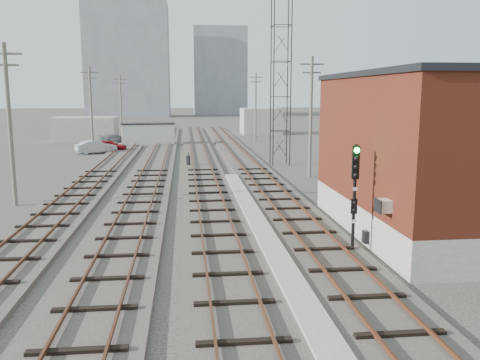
{
  "coord_description": "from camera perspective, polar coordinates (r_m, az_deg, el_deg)",
  "views": [
    {
      "loc": [
        -2.85,
        -9.36,
        6.27
      ],
      "look_at": [
        -0.29,
        14.38,
        2.2
      ],
      "focal_mm": 38.0,
      "sensor_mm": 36.0,
      "label": 1
    }
  ],
  "objects": [
    {
      "name": "shed_right",
      "position": [
        80.35,
        2.35,
        6.63
      ],
      "size": [
        6.0,
        6.0,
        4.0
      ],
      "primitive_type": "cube",
      "color": "gray",
      "rests_on": "ground"
    },
    {
      "name": "track_left",
      "position": [
        49.2,
        -13.88,
        2.2
      ],
      "size": [
        3.2,
        90.0,
        0.39
      ],
      "color": "#332D28",
      "rests_on": "ground"
    },
    {
      "name": "car_silver",
      "position": [
        56.11,
        -15.87,
        3.61
      ],
      "size": [
        4.43,
        3.14,
        1.39
      ],
      "primitive_type": "imported",
      "rotation": [
        0.0,
        0.0,
        2.02
      ],
      "color": "#A5A9AD",
      "rests_on": "ground"
    },
    {
      "name": "car_grey",
      "position": [
        66.13,
        -13.73,
        4.49
      ],
      "size": [
        4.49,
        3.14,
        1.21
      ],
      "primitive_type": "imported",
      "rotation": [
        0.0,
        0.0,
        1.96
      ],
      "color": "slate",
      "rests_on": "ground"
    },
    {
      "name": "utility_pole_right_b",
      "position": [
        68.02,
        1.77,
        8.43
      ],
      "size": [
        1.8,
        0.24,
        9.0
      ],
      "color": "#595147",
      "rests_on": "ground"
    },
    {
      "name": "brick_building",
      "position": [
        23.88,
        19.6,
        2.76
      ],
      "size": [
        6.54,
        12.2,
        7.22
      ],
      "color": "gray",
      "rests_on": "ground"
    },
    {
      "name": "signal_mast",
      "position": [
        20.32,
        12.77,
        -1.0
      ],
      "size": [
        0.4,
        0.42,
        4.34
      ],
      "color": "gray",
      "rests_on": "ground"
    },
    {
      "name": "utility_pole_right_a",
      "position": [
        38.54,
        7.96,
        7.39
      ],
      "size": [
        1.8,
        0.24,
        9.0
      ],
      "color": "#595147",
      "rests_on": "ground"
    },
    {
      "name": "apartment_left",
      "position": [
        145.41,
        -12.44,
        12.9
      ],
      "size": [
        22.0,
        14.0,
        30.0
      ],
      "primitive_type": "cube",
      "color": "gray",
      "rests_on": "ground"
    },
    {
      "name": "track_mid_left",
      "position": [
        48.82,
        -9.22,
        2.3
      ],
      "size": [
        3.2,
        90.0,
        0.39
      ],
      "color": "#332D28",
      "rests_on": "ground"
    },
    {
      "name": "lattice_tower",
      "position": [
        45.15,
        4.59,
        11.21
      ],
      "size": [
        1.6,
        1.6,
        15.0
      ],
      "color": "black",
      "rests_on": "ground"
    },
    {
      "name": "apartment_right",
      "position": [
        159.87,
        -2.31,
        12.09
      ],
      "size": [
        16.0,
        12.0,
        26.0
      ],
      "primitive_type": "cube",
      "color": "gray",
      "rests_on": "ground"
    },
    {
      "name": "track_mid_right",
      "position": [
        48.77,
        -4.52,
        2.39
      ],
      "size": [
        3.2,
        90.0,
        0.39
      ],
      "color": "#332D28",
      "rests_on": "ground"
    },
    {
      "name": "car_red",
      "position": [
        57.72,
        -14.41,
        3.75
      ],
      "size": [
        3.71,
        1.68,
        1.24
      ],
      "primitive_type": "imported",
      "rotation": [
        0.0,
        0.0,
        1.51
      ],
      "color": "maroon",
      "rests_on": "ground"
    },
    {
      "name": "utility_pole_left_c",
      "position": [
        79.96,
        -13.23,
        8.37
      ],
      "size": [
        1.8,
        0.24,
        9.0
      ],
      "color": "#595147",
      "rests_on": "ground"
    },
    {
      "name": "utility_pole_left_b",
      "position": [
        55.23,
        -16.37,
        7.76
      ],
      "size": [
        1.8,
        0.24,
        9.0
      ],
      "color": "#595147",
      "rests_on": "ground"
    },
    {
      "name": "switch_stand",
      "position": [
        43.98,
        -5.82,
        2.17
      ],
      "size": [
        0.35,
        0.35,
        1.18
      ],
      "rotation": [
        0.0,
        0.0,
        -0.37
      ],
      "color": "black",
      "rests_on": "ground"
    },
    {
      "name": "utility_pole_left_a",
      "position": [
        30.94,
        -24.47,
        6.08
      ],
      "size": [
        1.8,
        0.24,
        9.0
      ],
      "color": "#595147",
      "rests_on": "ground"
    },
    {
      "name": "track_right",
      "position": [
        49.04,
        0.16,
        2.46
      ],
      "size": [
        3.2,
        90.0,
        0.39
      ],
      "color": "#332D28",
      "rests_on": "ground"
    },
    {
      "name": "shed_left",
      "position": [
        70.75,
        -16.93,
        5.48
      ],
      "size": [
        8.0,
        5.0,
        3.2
      ],
      "primitive_type": "cube",
      "color": "gray",
      "rests_on": "ground"
    },
    {
      "name": "site_trailer",
      "position": [
        63.44,
        -10.32,
        5.09
      ],
      "size": [
        6.75,
        3.6,
        2.71
      ],
      "rotation": [
        0.0,
        0.0,
        0.13
      ],
      "color": "silver",
      "rests_on": "ground"
    },
    {
      "name": "platform_curb",
      "position": [
        24.38,
        1.95,
        -4.92
      ],
      "size": [
        0.9,
        28.0,
        0.26
      ],
      "primitive_type": "cube",
      "color": "gray",
      "rests_on": "ground"
    },
    {
      "name": "ground",
      "position": [
        69.7,
        -3.8,
        4.5
      ],
      "size": [
        320.0,
        320.0,
        0.0
      ],
      "primitive_type": "plane",
      "color": "#282621",
      "rests_on": "ground"
    }
  ]
}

